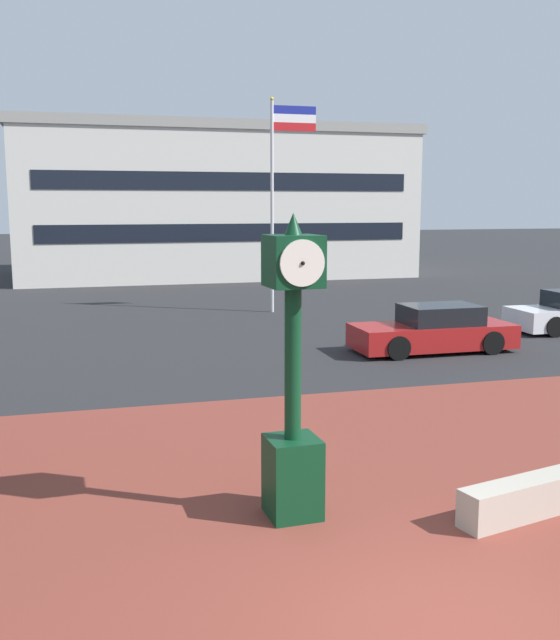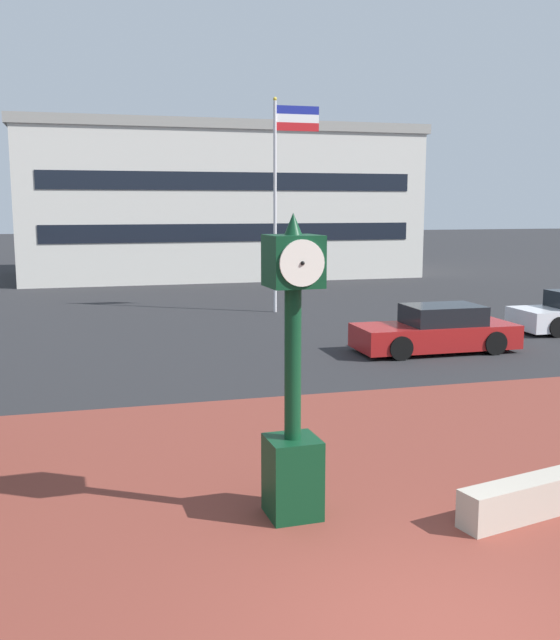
% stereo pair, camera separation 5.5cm
% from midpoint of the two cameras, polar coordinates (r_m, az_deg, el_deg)
% --- Properties ---
extents(ground_plane, '(200.00, 200.00, 0.00)m').
position_cam_midpoint_polar(ground_plane, '(7.65, 13.39, -22.73)').
color(ground_plane, '#262628').
extents(plaza_brick_paving, '(44.00, 12.66, 0.01)m').
position_cam_midpoint_polar(plaza_brick_paving, '(9.49, 6.38, -15.87)').
color(plaza_brick_paving, brown).
rests_on(plaza_brick_paving, ground).
extents(planter_wall, '(3.21, 1.11, 0.50)m').
position_cam_midpoint_polar(planter_wall, '(10.56, 20.84, -12.34)').
color(planter_wall, '#ADA393').
rests_on(planter_wall, ground).
extents(street_clock, '(0.68, 0.76, 3.90)m').
position_cam_midpoint_polar(street_clock, '(9.22, 0.84, -5.50)').
color(street_clock, '#0C381E').
rests_on(street_clock, ground).
extents(car_street_far, '(4.43, 1.82, 1.28)m').
position_cam_midpoint_polar(car_street_far, '(20.33, 11.93, -0.84)').
color(car_street_far, maroon).
rests_on(car_street_far, ground).
extents(flagpole_primary, '(1.73, 0.14, 7.81)m').
position_cam_midpoint_polar(flagpole_primary, '(27.03, -0.27, 10.48)').
color(flagpole_primary, silver).
rests_on(flagpole_primary, ground).
extents(civic_building, '(21.57, 10.40, 8.22)m').
position_cam_midpoint_polar(civic_building, '(42.25, -5.37, 9.20)').
color(civic_building, beige).
rests_on(civic_building, ground).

